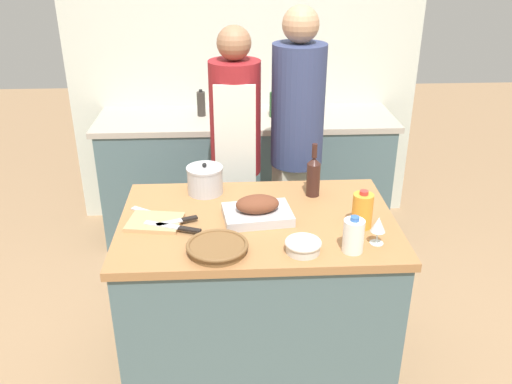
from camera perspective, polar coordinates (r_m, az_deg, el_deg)
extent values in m
plane|color=#9E7A56|center=(3.10, 0.13, -17.68)|extent=(12.00, 12.00, 0.00)
cube|color=#4C666B|center=(2.82, 0.14, -11.29)|extent=(1.26, 0.83, 0.86)
cube|color=#A37042|center=(2.57, 0.15, -3.23)|extent=(1.30, 0.85, 0.04)
cube|color=#4C666B|center=(4.11, -1.00, 1.44)|extent=(2.08, 0.58, 0.89)
cube|color=#ADA393|center=(3.94, -1.06, 7.60)|extent=(2.14, 0.60, 0.04)
cube|color=silver|center=(4.19, -1.27, 13.88)|extent=(2.64, 0.10, 2.55)
cube|color=#BCBCC1|center=(2.56, 0.15, -2.36)|extent=(0.34, 0.26, 0.04)
ellipsoid|color=brown|center=(2.53, 0.15, -1.25)|extent=(0.22, 0.16, 0.08)
cylinder|color=brown|center=(2.30, -4.09, -5.96)|extent=(0.24, 0.24, 0.03)
torus|color=brown|center=(2.30, -4.10, -5.59)|extent=(0.26, 0.26, 0.02)
cube|color=tan|center=(2.56, -10.60, -3.12)|extent=(0.27, 0.23, 0.02)
cylinder|color=#B7B7BC|center=(2.81, -5.38, 1.16)|extent=(0.18, 0.18, 0.13)
cylinder|color=#B7B7BC|center=(2.78, -5.44, 2.50)|extent=(0.19, 0.19, 0.01)
sphere|color=black|center=(2.77, -5.46, 2.84)|extent=(0.02, 0.02, 0.02)
cylinder|color=beige|center=(2.31, 4.97, -5.81)|extent=(0.14, 0.14, 0.04)
torus|color=beige|center=(2.30, 4.99, -5.35)|extent=(0.16, 0.16, 0.02)
cylinder|color=orange|center=(2.51, 11.13, -1.93)|extent=(0.09, 0.09, 0.16)
cylinder|color=red|center=(2.47, 11.31, -0.07)|extent=(0.04, 0.04, 0.02)
cylinder|color=white|center=(2.32, 10.21, -4.57)|extent=(0.09, 0.09, 0.15)
cylinder|color=#3360B2|center=(2.28, 10.37, -2.78)|extent=(0.04, 0.04, 0.02)
cylinder|color=#381E19|center=(2.77, 6.04, 1.31)|extent=(0.07, 0.07, 0.17)
cone|color=#381E19|center=(2.73, 6.14, 3.29)|extent=(0.07, 0.07, 0.03)
cylinder|color=#381E19|center=(2.71, 6.19, 4.34)|extent=(0.03, 0.03, 0.07)
cylinder|color=silver|center=(2.43, 12.56, -5.25)|extent=(0.06, 0.06, 0.00)
cylinder|color=silver|center=(2.41, 12.62, -4.63)|extent=(0.01, 0.01, 0.06)
cone|color=silver|center=(2.38, 12.77, -3.34)|extent=(0.06, 0.06, 0.07)
cube|color=#B7B7BC|center=(2.51, -9.88, -3.43)|extent=(0.17, 0.09, 0.01)
cube|color=black|center=(2.45, -7.00, -3.92)|extent=(0.11, 0.06, 0.01)
cube|color=#B7B7BC|center=(2.69, -11.92, -1.90)|extent=(0.12, 0.09, 0.01)
cube|color=black|center=(2.64, -10.37, -2.38)|extent=(0.07, 0.06, 0.01)
cube|color=#B7B7BC|center=(2.52, -9.11, -3.20)|extent=(0.12, 0.07, 0.01)
cube|color=black|center=(2.54, -7.01, -2.78)|extent=(0.08, 0.05, 0.01)
cylinder|color=#234C28|center=(3.93, 1.85, 9.18)|extent=(0.06, 0.06, 0.18)
cylinder|color=black|center=(3.90, 1.87, 10.56)|extent=(0.02, 0.02, 0.02)
cylinder|color=#332D28|center=(3.97, -5.79, 9.21)|extent=(0.06, 0.06, 0.18)
cylinder|color=black|center=(3.94, -5.85, 10.56)|extent=(0.03, 0.03, 0.02)
cube|color=beige|center=(3.51, -2.00, -3.78)|extent=(0.25, 0.17, 0.81)
cylinder|color=maroon|center=(3.21, -2.20, 7.79)|extent=(0.30, 0.30, 0.67)
sphere|color=#996B4C|center=(3.11, -2.34, 15.41)|extent=(0.19, 0.19, 0.19)
cube|color=silver|center=(3.14, -2.17, 3.67)|extent=(0.24, 0.02, 0.85)
cube|color=beige|center=(3.51, 4.01, -3.38)|extent=(0.29, 0.24, 0.86)
cylinder|color=navy|center=(3.20, 4.43, 9.02)|extent=(0.31, 0.31, 0.71)
sphere|color=tan|center=(3.10, 4.73, 17.19)|extent=(0.21, 0.21, 0.21)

